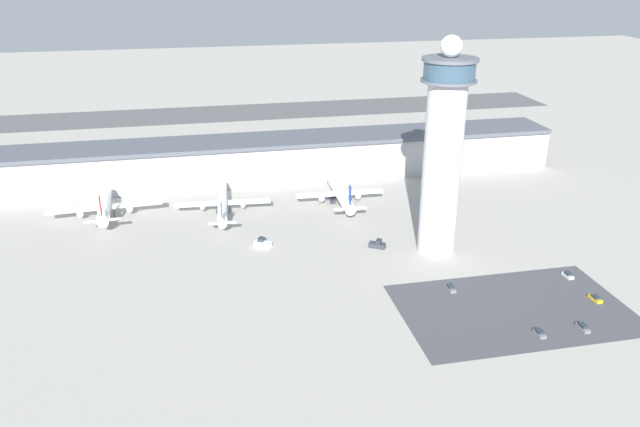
% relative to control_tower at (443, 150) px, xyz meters
% --- Properties ---
extents(ground_plane, '(1000.00, 1000.00, 0.00)m').
position_rel_control_tower_xyz_m(ground_plane, '(-57.08, 13.33, -34.75)').
color(ground_plane, '#9E9B93').
extents(terminal_building, '(279.14, 25.00, 18.14)m').
position_rel_control_tower_xyz_m(terminal_building, '(-57.08, 83.33, -25.58)').
color(terminal_building, '#B2B2B7').
rests_on(terminal_building, ground).
extents(runway_strip, '(418.72, 44.00, 0.01)m').
position_rel_control_tower_xyz_m(runway_strip, '(-57.08, 209.69, -34.75)').
color(runway_strip, '#515154').
rests_on(runway_strip, ground).
extents(control_tower, '(16.89, 16.89, 70.03)m').
position_rel_control_tower_xyz_m(control_tower, '(0.00, 0.00, 0.00)').
color(control_tower, silver).
rests_on(control_tower, ground).
extents(parking_lot_surface, '(64.00, 40.00, 0.01)m').
position_rel_control_tower_xyz_m(parking_lot_surface, '(7.56, -39.93, -34.75)').
color(parking_lot_surface, '#424247').
rests_on(parking_lot_surface, ground).
extents(airplane_gate_alpha, '(42.17, 32.34, 14.31)m').
position_rel_control_tower_xyz_m(airplane_gate_alpha, '(-111.18, 50.96, -29.96)').
color(airplane_gate_alpha, white).
rests_on(airplane_gate_alpha, ground).
extents(airplane_gate_bravo, '(36.70, 42.77, 11.89)m').
position_rel_control_tower_xyz_m(airplane_gate_bravo, '(-67.72, 46.91, -30.37)').
color(airplane_gate_bravo, silver).
rests_on(airplane_gate_bravo, ground).
extents(airplane_gate_charlie, '(35.01, 37.95, 14.01)m').
position_rel_control_tower_xyz_m(airplane_gate_charlie, '(-21.73, 47.14, -30.02)').
color(airplane_gate_charlie, white).
rests_on(airplane_gate_charlie, ground).
extents(service_truck_catering, '(6.21, 5.49, 2.98)m').
position_rel_control_tower_xyz_m(service_truck_catering, '(-56.36, 15.04, -33.71)').
color(service_truck_catering, black).
rests_on(service_truck_catering, ground).
extents(service_truck_fuel, '(3.93, 8.47, 2.65)m').
position_rel_control_tower_xyz_m(service_truck_fuel, '(-23.62, 51.70, -33.83)').
color(service_truck_fuel, black).
rests_on(service_truck_fuel, ground).
extents(service_truck_baggage, '(6.05, 5.11, 2.98)m').
position_rel_control_tower_xyz_m(service_truck_baggage, '(-18.50, 5.83, -33.72)').
color(service_truck_baggage, black).
rests_on(service_truck_baggage, ground).
extents(car_maroon_suv, '(1.74, 4.50, 1.58)m').
position_rel_control_tower_xyz_m(car_maroon_suv, '(20.43, -53.19, -34.14)').
color(car_maroon_suv, black).
rests_on(car_maroon_suv, ground).
extents(car_yellow_taxi, '(1.98, 4.11, 1.44)m').
position_rel_control_tower_xyz_m(car_yellow_taxi, '(7.80, -53.22, -34.19)').
color(car_yellow_taxi, black).
rests_on(car_yellow_taxi, ground).
extents(car_red_hatchback, '(1.92, 4.17, 1.48)m').
position_rel_control_tower_xyz_m(car_red_hatchback, '(32.96, -26.07, -34.18)').
color(car_red_hatchback, black).
rests_on(car_red_hatchback, ground).
extents(car_navy_sedan, '(2.06, 4.51, 1.41)m').
position_rel_control_tower_xyz_m(car_navy_sedan, '(32.86, -40.28, -34.21)').
color(car_navy_sedan, black).
rests_on(car_navy_sedan, ground).
extents(car_silver_sedan, '(1.93, 4.84, 1.57)m').
position_rel_control_tower_xyz_m(car_silver_sedan, '(-5.63, -26.13, -34.14)').
color(car_silver_sedan, black).
rests_on(car_silver_sedan, ground).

